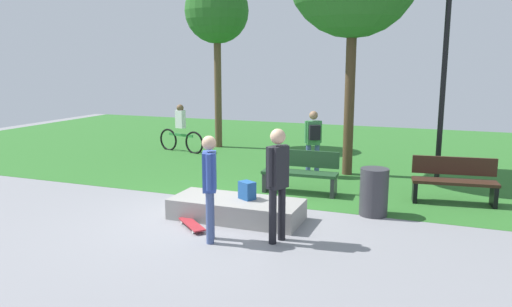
{
  "coord_description": "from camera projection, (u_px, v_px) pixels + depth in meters",
  "views": [
    {
      "loc": [
        3.67,
        -7.62,
        2.77
      ],
      "look_at": [
        0.33,
        1.06,
        1.03
      ],
      "focal_mm": 34.21,
      "sensor_mm": 36.0,
      "label": 1
    }
  ],
  "objects": [
    {
      "name": "trash_bin",
      "position": [
        374.0,
        192.0,
        8.91
      ],
      "size": [
        0.51,
        0.51,
        0.88
      ],
      "primitive_type": "cylinder",
      "color": "#333338",
      "rests_on": "ground_plane"
    },
    {
      "name": "ground_plane",
      "position": [
        218.0,
        218.0,
        8.8
      ],
      "size": [
        28.0,
        28.0,
        0.0
      ],
      "primitive_type": "plane",
      "color": "gray"
    },
    {
      "name": "skater_watching",
      "position": [
        210.0,
        181.0,
        7.51
      ],
      "size": [
        0.31,
        0.4,
        1.68
      ],
      "color": "#3F5184",
      "rests_on": "ground_plane"
    },
    {
      "name": "tree_young_birch",
      "position": [
        217.0,
        13.0,
        15.43
      ],
      "size": [
        2.03,
        2.03,
        5.39
      ],
      "color": "brown",
      "rests_on": "grass_lawn"
    },
    {
      "name": "concrete_ledge",
      "position": [
        236.0,
        209.0,
        8.72
      ],
      "size": [
        2.35,
        0.97,
        0.37
      ],
      "primitive_type": "cube",
      "color": "gray",
      "rests_on": "ground_plane"
    },
    {
      "name": "grass_lawn",
      "position": [
        318.0,
        149.0,
        15.73
      ],
      "size": [
        26.6,
        12.89,
        0.01
      ],
      "primitive_type": "cube",
      "color": "#2D6B28",
      "rests_on": "ground_plane"
    },
    {
      "name": "skateboard_by_ledge",
      "position": [
        192.0,
        224.0,
        8.27
      ],
      "size": [
        0.73,
        0.68,
        0.08
      ],
      "color": "#A5262D",
      "rests_on": "ground_plane"
    },
    {
      "name": "pedestrian_with_backpack",
      "position": [
        313.0,
        138.0,
        11.91
      ],
      "size": [
        0.42,
        0.43,
        1.61
      ],
      "color": "#3F5184",
      "rests_on": "ground_plane"
    },
    {
      "name": "park_bench_far_left",
      "position": [
        454.0,
        180.0,
        9.67
      ],
      "size": [
        1.65,
        0.66,
        0.91
      ],
      "color": "#331E14",
      "rests_on": "ground_plane"
    },
    {
      "name": "lamp_post",
      "position": [
        445.0,
        64.0,
        10.73
      ],
      "size": [
        0.28,
        0.28,
        4.54
      ],
      "color": "black",
      "rests_on": "ground_plane"
    },
    {
      "name": "skater_performing_trick",
      "position": [
        278.0,
        176.0,
        7.46
      ],
      "size": [
        0.3,
        0.41,
        1.79
      ],
      "color": "black",
      "rests_on": "ground_plane"
    },
    {
      "name": "backpack_on_ledge",
      "position": [
        247.0,
        190.0,
        8.67
      ],
      "size": [
        0.34,
        0.31,
        0.32
      ],
      "primitive_type": "cube",
      "rotation": [
        0.0,
        0.0,
        2.61
      ],
      "color": "#1E4C8C",
      "rests_on": "concrete_ledge"
    },
    {
      "name": "park_bench_near_lamppost",
      "position": [
        300.0,
        171.0,
        10.42
      ],
      "size": [
        1.62,
        0.53,
        0.91
      ],
      "color": "#1E4223",
      "rests_on": "ground_plane"
    },
    {
      "name": "cyclist_on_bicycle",
      "position": [
        181.0,
        132.0,
        15.23
      ],
      "size": [
        1.78,
        0.49,
        1.52
      ],
      "color": "black",
      "rests_on": "ground_plane"
    }
  ]
}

